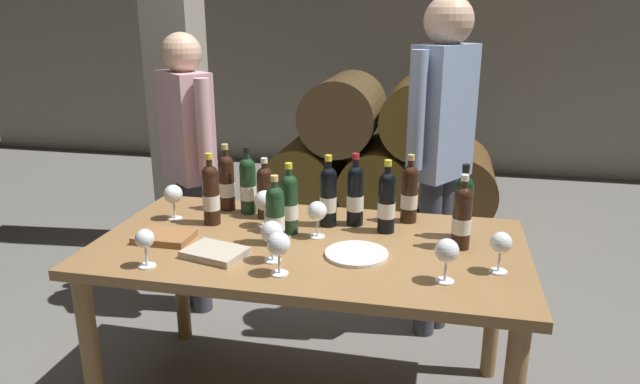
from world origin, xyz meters
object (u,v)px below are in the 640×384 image
object	(u,v)px
dining_table	(309,263)
wine_bottle_11	(409,193)
wine_bottle_8	(387,201)
tasting_notebook	(215,253)
wine_glass_7	(145,240)
serving_plate	(357,254)
taster_seated_left	(188,151)
wine_glass_3	(279,245)
wine_glass_6	(272,233)
wine_bottle_3	(211,194)
wine_bottle_9	(265,192)
wine_glass_2	(173,195)
wine_bottle_5	(328,196)
wine_bottle_0	(248,185)
wine_bottle_4	(227,182)
wine_bottle_6	(275,214)
wine_glass_0	(501,244)
sommelier_presenting	(441,139)
wine_bottle_1	(355,195)
wine_bottle_2	(463,206)
wine_glass_5	(317,212)
leather_ledger	(165,237)
wine_bottle_10	(289,203)
wine_glass_4	(265,201)
wine_bottle_7	(462,217)
wine_glass_1	(447,252)

from	to	relation	value
dining_table	wine_bottle_11	world-z (taller)	wine_bottle_11
wine_bottle_8	tasting_notebook	bearing A→B (deg)	-146.99
wine_glass_7	serving_plate	xyz separation A→B (m)	(0.72, 0.26, -0.09)
taster_seated_left	wine_glass_3	bearing A→B (deg)	-51.93
dining_table	wine_glass_6	xyz separation A→B (m)	(-0.09, -0.20, 0.20)
wine_bottle_3	wine_bottle_9	distance (m)	0.24
wine_glass_2	wine_glass_7	world-z (taller)	wine_glass_2
wine_bottle_5	wine_glass_3	distance (m)	0.52
wine_bottle_8	wine_bottle_9	xyz separation A→B (m)	(-0.54, 0.06, -0.01)
wine_bottle_0	wine_bottle_4	world-z (taller)	wine_bottle_4
wine_bottle_6	wine_bottle_11	xyz separation A→B (m)	(0.50, 0.37, 0.01)
wine_bottle_6	wine_glass_0	world-z (taller)	wine_bottle_6
wine_bottle_5	wine_bottle_6	size ratio (longest dim) A/B	1.10
dining_table	wine_bottle_6	world-z (taller)	wine_bottle_6
wine_bottle_5	sommelier_presenting	bearing A→B (deg)	50.22
wine_bottle_1	wine_bottle_2	xyz separation A→B (m)	(0.45, -0.06, -0.00)
wine_glass_3	sommelier_presenting	size ratio (longest dim) A/B	0.09
wine_glass_5	wine_glass_6	world-z (taller)	wine_glass_6
wine_bottle_0	wine_glass_3	size ratio (longest dim) A/B	1.97
wine_bottle_6	wine_bottle_8	size ratio (longest dim) A/B	0.91
wine_bottle_6	leather_ledger	world-z (taller)	wine_bottle_6
wine_bottle_10	serving_plate	xyz separation A→B (m)	(0.31, -0.18, -0.12)
wine_bottle_5	wine_glass_2	xyz separation A→B (m)	(-0.68, -0.07, -0.02)
wine_bottle_1	serving_plate	world-z (taller)	wine_bottle_1
wine_bottle_1	wine_glass_2	world-z (taller)	wine_bottle_1
wine_bottle_10	serving_plate	world-z (taller)	wine_bottle_10
wine_bottle_4	wine_glass_4	xyz separation A→B (m)	(0.24, -0.18, -0.02)
wine_bottle_7	wine_bottle_6	bearing A→B (deg)	-171.02
wine_bottle_9	tasting_notebook	world-z (taller)	wine_bottle_9
wine_bottle_11	wine_glass_6	xyz separation A→B (m)	(-0.46, -0.53, -0.02)
wine_bottle_5	wine_glass_2	distance (m)	0.69
wine_bottle_0	wine_bottle_11	xyz separation A→B (m)	(0.72, 0.04, -0.00)
wine_bottle_1	wine_glass_1	bearing A→B (deg)	-51.25
dining_table	wine_bottle_2	distance (m)	0.66
wine_glass_3	wine_bottle_1	bearing A→B (deg)	71.67
wine_bottle_8	wine_bottle_10	xyz separation A→B (m)	(-0.39, -0.09, -0.00)
wine_bottle_7	wine_glass_6	bearing A→B (deg)	-157.77
wine_bottle_9	sommelier_presenting	distance (m)	0.91
wine_bottle_1	wine_bottle_3	world-z (taller)	wine_bottle_1
wine_glass_6	wine_bottle_5	bearing A→B (deg)	72.98
wine_glass_7	wine_bottle_11	bearing A→B (deg)	37.09
wine_glass_2	serving_plate	xyz separation A→B (m)	(0.85, -0.23, -0.10)
wine_bottle_2	wine_glass_1	xyz separation A→B (m)	(-0.06, -0.43, -0.02)
wine_bottle_0	taster_seated_left	distance (m)	0.65
wine_glass_1	wine_glass_7	xyz separation A→B (m)	(-1.05, -0.10, -0.01)
wine_bottle_1	serving_plate	size ratio (longest dim) A/B	1.31
wine_bottle_3	wine_bottle_4	bearing A→B (deg)	91.15
wine_bottle_3	leather_ledger	bearing A→B (deg)	-117.65
serving_plate	sommelier_presenting	bearing A→B (deg)	71.38
sommelier_presenting	tasting_notebook	bearing A→B (deg)	-130.05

